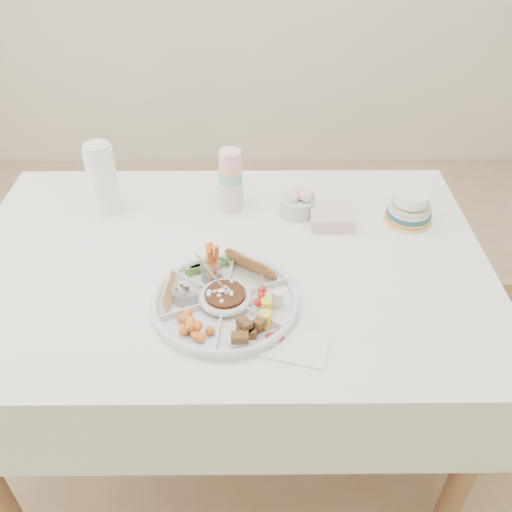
{
  "coord_description": "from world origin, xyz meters",
  "views": [
    {
      "loc": [
        0.08,
        -1.23,
        1.74
      ],
      "look_at": [
        0.09,
        -0.1,
        0.84
      ],
      "focal_mm": 38.0,
      "sensor_mm": 36.0,
      "label": 1
    }
  ],
  "objects_px": {
    "plate_stack": "(410,208)",
    "thermos": "(103,178)",
    "party_tray": "(225,299)",
    "dining_table": "(230,346)"
  },
  "relations": [
    {
      "from": "party_tray",
      "to": "thermos",
      "type": "relative_size",
      "value": 1.6
    },
    {
      "from": "plate_stack",
      "to": "thermos",
      "type": "bearing_deg",
      "value": 175.88
    },
    {
      "from": "thermos",
      "to": "dining_table",
      "type": "bearing_deg",
      "value": -33.25
    },
    {
      "from": "dining_table",
      "to": "party_tray",
      "type": "relative_size",
      "value": 4.0
    },
    {
      "from": "thermos",
      "to": "plate_stack",
      "type": "xyz_separation_m",
      "value": [
        0.96,
        -0.07,
        -0.07
      ]
    },
    {
      "from": "party_tray",
      "to": "plate_stack",
      "type": "xyz_separation_m",
      "value": [
        0.56,
        0.39,
        0.03
      ]
    },
    {
      "from": "dining_table",
      "to": "plate_stack",
      "type": "relative_size",
      "value": 10.16
    },
    {
      "from": "party_tray",
      "to": "thermos",
      "type": "distance_m",
      "value": 0.62
    },
    {
      "from": "thermos",
      "to": "plate_stack",
      "type": "height_order",
      "value": "thermos"
    },
    {
      "from": "dining_table",
      "to": "plate_stack",
      "type": "xyz_separation_m",
      "value": [
        0.57,
        0.19,
        0.43
      ]
    }
  ]
}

